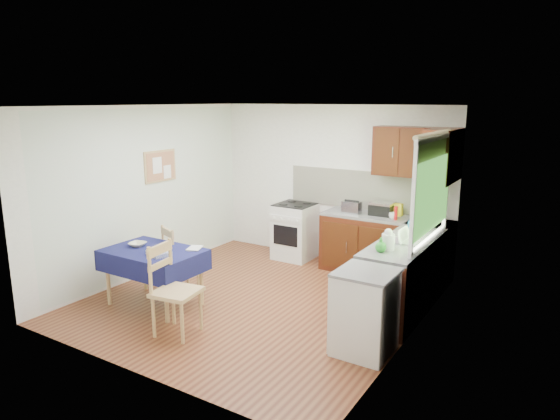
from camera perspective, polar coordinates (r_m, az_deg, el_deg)
The scene contains 33 objects.
floor at distance 6.66m, azimuth -2.44°, elevation -10.24°, with size 4.20×4.20×0.00m, color #542616.
ceiling at distance 6.14m, azimuth -2.66°, elevation 11.80°, with size 4.00×4.20×0.02m, color white.
wall_back at distance 8.07m, azimuth 5.90°, elevation 3.02°, with size 4.00×0.02×2.50m, color white.
wall_front at distance 4.76m, azimuth -16.99°, elevation -4.25°, with size 4.00×0.02×2.50m, color white.
wall_left at distance 7.57m, azimuth -15.15°, elevation 2.01°, with size 0.02×4.20×2.50m, color silver.
wall_right at distance 5.44m, azimuth 15.15°, elevation -2.04°, with size 0.02×4.20×2.50m, color white.
base_cabinets at distance 7.01m, azimuth 12.74°, elevation -5.63°, with size 1.90×2.30×0.86m.
worktop_back at distance 7.48m, azimuth 12.06°, elevation -0.86°, with size 1.90×0.60×0.04m, color slate.
worktop_right at distance 6.22m, azimuth 14.06°, elevation -3.68°, with size 0.60×1.70×0.04m, color slate.
worktop_corner at distance 7.29m, azimuth 16.86°, elevation -1.47°, with size 0.60×0.60×0.04m, color slate.
splashback at distance 7.81m, azimuth 10.13°, elevation 2.19°, with size 2.70×0.02×0.60m, color white.
upper_cabinets at distance 7.17m, azimuth 16.00°, elevation 6.24°, with size 1.20×0.85×0.70m.
stove at distance 8.21m, azimuth 1.71°, elevation -2.41°, with size 0.60×0.61×0.92m.
window at distance 6.03m, azimuth 17.05°, elevation 3.14°, with size 0.04×1.48×1.26m.
fridge at distance 5.30m, azimuth 9.70°, elevation -11.42°, with size 0.58×0.60×0.89m.
corkboard at distance 7.71m, azimuth -13.52°, elevation 4.90°, with size 0.04×0.62×0.47m.
dining_table at distance 6.50m, azimuth -14.27°, elevation -5.32°, with size 1.21×0.82×0.73m.
chair_far at distance 6.91m, azimuth -11.63°, elevation -5.32°, with size 0.54×0.54×0.92m.
chair_near at distance 5.71m, azimuth -12.20°, elevation -8.54°, with size 0.52×0.52×1.04m.
toaster at distance 7.54m, azimuth 8.20°, elevation 0.30°, with size 0.27×0.17×0.21m.
sandwich_press at distance 7.53m, azimuth 11.59°, elevation 0.16°, with size 0.33×0.29×0.19m.
sauce_bottle at distance 7.25m, azimuth 13.10°, elevation -0.36°, with size 0.04×0.04×0.20m, color red.
yellow_packet at distance 7.54m, azimuth 13.30°, elevation 0.05°, with size 0.13×0.09×0.18m, color yellow.
dish_rack at distance 6.18m, azimuth 13.92°, elevation -3.38°, with size 0.38×0.29×0.18m.
kettle at distance 5.81m, azimuth 12.26°, elevation -3.41°, with size 0.15×0.15×0.25m.
cup at distance 7.32m, azimuth 12.79°, elevation -0.65°, with size 0.12×0.12×0.09m, color white.
soap_bottle_a at distance 6.85m, azimuth 15.09°, elevation -0.86°, with size 0.11×0.11×0.28m, color silver.
soap_bottle_b at distance 6.69m, azimuth 14.81°, elevation -1.53°, with size 0.09×0.09×0.20m, color #217AC3.
soap_bottle_c at distance 5.72m, azimuth 11.44°, elevation -3.93°, with size 0.13×0.13×0.16m, color green.
plate_bowl at distance 6.67m, azimuth -15.97°, elevation -3.80°, with size 0.21×0.21×0.05m, color beige.
book at distance 6.43m, azimuth -10.41°, elevation -4.28°, with size 0.16×0.23×0.02m, color white.
spice_jar at distance 6.48m, azimuth -12.49°, elevation -3.93°, with size 0.04×0.04×0.08m, color #227E28.
tea_towel at distance 6.23m, azimuth -13.67°, elevation -4.81°, with size 0.28×0.22×0.05m, color navy.
Camera 1 is at (3.47, -5.07, 2.58)m, focal length 32.00 mm.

